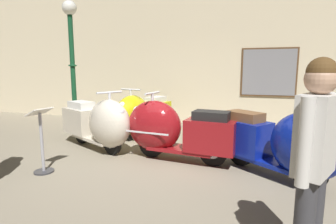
{
  "coord_description": "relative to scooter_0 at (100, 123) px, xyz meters",
  "views": [
    {
      "loc": [
        1.56,
        -3.83,
        1.5
      ],
      "look_at": [
        0.08,
        0.88,
        0.71
      ],
      "focal_mm": 28.86,
      "sensor_mm": 36.0,
      "label": 1
    }
  ],
  "objects": [
    {
      "name": "scooter_0",
      "position": [
        0.0,
        0.0,
        0.0
      ],
      "size": [
        1.87,
        1.28,
        1.12
      ],
      "rotation": [
        0.0,
        0.0,
        -0.46
      ],
      "color": "black",
      "rests_on": "ground"
    },
    {
      "name": "ground_plane",
      "position": [
        1.09,
        -0.44,
        -0.51
      ],
      "size": [
        60.0,
        60.0,
        0.0
      ],
      "primitive_type": "plane",
      "color": "gray"
    },
    {
      "name": "lamppost",
      "position": [
        -1.41,
        1.18,
        1.33
      ],
      "size": [
        0.33,
        0.33,
        3.04
      ],
      "color": "#144728",
      "rests_on": "ground"
    },
    {
      "name": "scooter_1",
      "position": [
        0.29,
        1.18,
        -0.01
      ],
      "size": [
        0.88,
        1.86,
        1.09
      ],
      "rotation": [
        0.0,
        0.0,
        -1.78
      ],
      "color": "black",
      "rests_on": "ground"
    },
    {
      "name": "info_stanchion",
      "position": [
        -0.22,
        -1.21,
        -0.12
      ],
      "size": [
        0.28,
        0.35,
        0.96
      ],
      "color": "#333338",
      "rests_on": "ground"
    },
    {
      "name": "visitor_1",
      "position": [
        3.07,
        -2.27,
        0.4
      ],
      "size": [
        0.36,
        0.49,
        1.58
      ],
      "rotation": [
        0.0,
        0.0,
        2.67
      ],
      "color": "black",
      "rests_on": "ground"
    },
    {
      "name": "scooter_3",
      "position": [
        3.09,
        -0.46,
        -0.0
      ],
      "size": [
        1.77,
        1.51,
        1.12
      ],
      "rotation": [
        0.0,
        0.0,
        -0.64
      ],
      "color": "black",
      "rests_on": "ground"
    },
    {
      "name": "scooter_2",
      "position": [
        1.39,
        -0.11,
        0.0
      ],
      "size": [
        1.88,
        0.71,
        1.12
      ],
      "rotation": [
        0.0,
        0.0,
        3.04
      ],
      "color": "black",
      "rests_on": "ground"
    },
    {
      "name": "showroom_back_wall",
      "position": [
        1.25,
        3.07,
        1.36
      ],
      "size": [
        18.0,
        0.63,
        3.74
      ],
      "color": "beige",
      "rests_on": "ground"
    }
  ]
}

